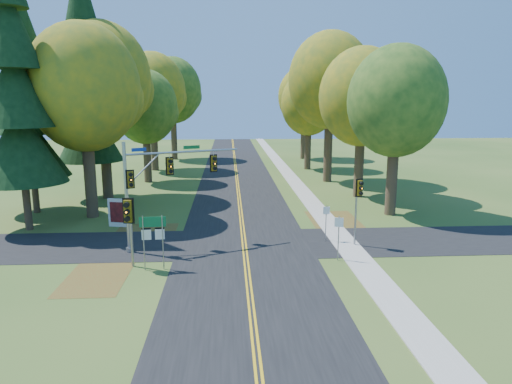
{
  "coord_description": "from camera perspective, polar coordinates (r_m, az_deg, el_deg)",
  "views": [
    {
      "loc": [
        -0.88,
        -24.82,
        8.61
      ],
      "look_at": [
        0.74,
        2.15,
        3.2
      ],
      "focal_mm": 32.0,
      "sensor_mm": 36.0,
      "label": 1
    }
  ],
  "objects": [
    {
      "name": "reg_sign_e_north",
      "position": [
        28.59,
        8.76,
        -3.08
      ],
      "size": [
        0.43,
        0.12,
        2.28
      ],
      "rotation": [
        0.0,
        0.0,
        0.2
      ],
      "color": "gray",
      "rests_on": "ground"
    },
    {
      "name": "leaf_patch_e",
      "position": [
        32.91,
        10.21,
        -4.02
      ],
      "size": [
        3.5,
        8.0,
        0.0
      ],
      "primitive_type": "cube",
      "color": "brown",
      "rests_on": "ground"
    },
    {
      "name": "tree_e_d",
      "position": [
        58.58,
        6.65,
        10.88
      ],
      "size": [
        7.0,
        7.0,
        12.32
      ],
      "color": "#38281C",
      "rests_on": "ground"
    },
    {
      "name": "reg_sign_w",
      "position": [
        30.83,
        -15.82,
        -2.27
      ],
      "size": [
        0.44,
        0.15,
        2.32
      ],
      "rotation": [
        0.0,
        0.0,
        0.27
      ],
      "color": "gray",
      "rests_on": "ground"
    },
    {
      "name": "tree_w_e",
      "position": [
        69.39,
        -10.34,
        12.35
      ],
      "size": [
        8.4,
        8.4,
        14.97
      ],
      "color": "#38281C",
      "rests_on": "ground"
    },
    {
      "name": "centerline_left",
      "position": [
        26.27,
        -1.57,
        -7.75
      ],
      "size": [
        0.1,
        160.0,
        0.01
      ],
      "primitive_type": "cube",
      "color": "gold",
      "rests_on": "road_main"
    },
    {
      "name": "tree_e_e",
      "position": [
        69.34,
        6.11,
        11.74
      ],
      "size": [
        7.8,
        7.8,
        13.74
      ],
      "color": "#38281C",
      "rests_on": "ground"
    },
    {
      "name": "tree_w_c",
      "position": [
        50.05,
        -13.62,
        10.25
      ],
      "size": [
        6.8,
        6.8,
        11.91
      ],
      "color": "#38281C",
      "rests_on": "ground"
    },
    {
      "name": "centerline_right",
      "position": [
        26.28,
        -1.13,
        -7.74
      ],
      "size": [
        0.1,
        160.0,
        0.01
      ],
      "primitive_type": "cube",
      "color": "gold",
      "rests_on": "road_main"
    },
    {
      "name": "road_main",
      "position": [
        26.28,
        -1.35,
        -7.78
      ],
      "size": [
        8.0,
        160.0,
        0.02
      ],
      "primitive_type": "cube",
      "color": "black",
      "rests_on": "ground"
    },
    {
      "name": "tree_e_c",
      "position": [
        49.73,
        9.32,
        13.54
      ],
      "size": [
        8.8,
        8.8,
        15.79
      ],
      "color": "#38281C",
      "rests_on": "ground"
    },
    {
      "name": "tree_w_b",
      "position": [
        42.55,
        -18.7,
        13.11
      ],
      "size": [
        8.6,
        8.6,
        15.38
      ],
      "color": "#38281C",
      "rests_on": "ground"
    },
    {
      "name": "tree_w_d",
      "position": [
        58.75,
        -12.79,
        12.19
      ],
      "size": [
        8.2,
        8.2,
        14.56
      ],
      "color": "#38281C",
      "rests_on": "ground"
    },
    {
      "name": "sidewalk_east",
      "position": [
        27.2,
        11.93,
        -7.32
      ],
      "size": [
        1.6,
        160.0,
        0.06
      ],
      "primitive_type": "cube",
      "color": "#9E998E",
      "rests_on": "ground"
    },
    {
      "name": "leaf_patch_w_far",
      "position": [
        24.37,
        -19.26,
        -10.01
      ],
      "size": [
        3.0,
        5.0,
        0.0
      ],
      "primitive_type": "cube",
      "color": "brown",
      "rests_on": "ground"
    },
    {
      "name": "pine_c",
      "position": [
        42.6,
        -20.44,
        12.08
      ],
      "size": [
        5.6,
        5.6,
        20.56
      ],
      "color": "#38281C",
      "rests_on": "ground"
    },
    {
      "name": "reg_sign_e_south",
      "position": [
        25.23,
        10.3,
        -4.72
      ],
      "size": [
        0.46,
        0.19,
        2.51
      ],
      "rotation": [
        0.0,
        0.0,
        -0.33
      ],
      "color": "gray",
      "rests_on": "ground"
    },
    {
      "name": "ped_signal_pole",
      "position": [
        24.31,
        -15.61,
        -2.93
      ],
      "size": [
        0.6,
        0.69,
        3.77
      ],
      "rotation": [
        0.0,
        0.0,
        -0.11
      ],
      "color": "gray",
      "rests_on": "ground"
    },
    {
      "name": "pine_a",
      "position": [
        33.7,
        -27.83,
        11.02
      ],
      "size": [
        5.6,
        5.6,
        19.48
      ],
      "color": "#38281C",
      "rests_on": "ground"
    },
    {
      "name": "tree_e_a",
      "position": [
        35.83,
        17.2,
        10.7
      ],
      "size": [
        7.2,
        7.2,
        12.73
      ],
      "color": "#38281C",
      "rests_on": "ground"
    },
    {
      "name": "pine_b",
      "position": [
        38.88,
        -26.72,
        9.48
      ],
      "size": [
        5.6,
        5.6,
        17.31
      ],
      "color": "#38281C",
      "rests_on": "ground"
    },
    {
      "name": "ground",
      "position": [
        26.29,
        -1.34,
        -7.8
      ],
      "size": [
        160.0,
        160.0,
        0.0
      ],
      "primitive_type": "plane",
      "color": "#2D4F1C",
      "rests_on": "ground"
    },
    {
      "name": "route_sign_cluster",
      "position": [
        23.99,
        -12.76,
        -4.86
      ],
      "size": [
        1.35,
        0.14,
        2.9
      ],
      "rotation": [
        0.0,
        0.0,
        0.06
      ],
      "color": "gray",
      "rests_on": "ground"
    },
    {
      "name": "info_kiosk",
      "position": [
        33.06,
        -16.83,
        -2.5
      ],
      "size": [
        1.44,
        0.53,
        1.98
      ],
      "rotation": [
        0.0,
        0.0,
        -0.23
      ],
      "color": "silver",
      "rests_on": "ground"
    },
    {
      "name": "tree_e_b",
      "position": [
        42.1,
        13.17,
        11.42
      ],
      "size": [
        7.6,
        7.6,
        13.33
      ],
      "color": "#38281C",
      "rests_on": "ground"
    },
    {
      "name": "leaf_patch_w_near",
      "position": [
        30.6,
        -13.94,
        -5.35
      ],
      "size": [
        4.0,
        6.0,
        0.0
      ],
      "primitive_type": "cube",
      "color": "brown",
      "rests_on": "ground"
    },
    {
      "name": "tree_w_a",
      "position": [
        35.72,
        -20.58,
        12.02
      ],
      "size": [
        8.0,
        8.0,
        14.15
      ],
      "color": "#38281C",
      "rests_on": "ground"
    },
    {
      "name": "traffic_mast",
      "position": [
        27.0,
        -12.34,
        1.46
      ],
      "size": [
        6.53,
        3.07,
        6.39
      ],
      "rotation": [
        0.0,
        0.0,
        0.4
      ],
      "color": "#95999D",
      "rests_on": "ground"
    },
    {
      "name": "east_signal_pole",
      "position": [
        27.57,
        12.68,
        -0.4
      ],
      "size": [
        0.46,
        0.55,
        4.14
      ],
      "rotation": [
        0.0,
        0.0,
        0.37
      ],
      "color": "gray",
      "rests_on": "ground"
    },
    {
      "name": "road_cross",
      "position": [
        28.18,
        -1.5,
        -6.45
      ],
      "size": [
        60.0,
        6.0,
        0.02
      ],
      "primitive_type": "cube",
      "color": "black",
      "rests_on": "ground"
    }
  ]
}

